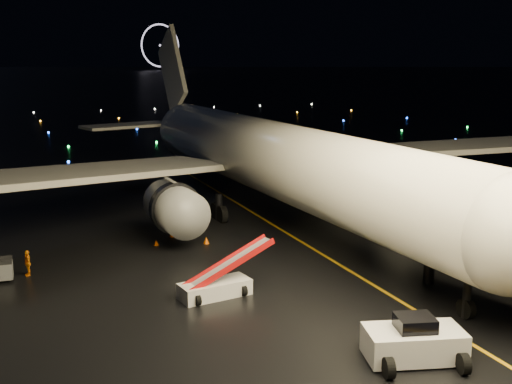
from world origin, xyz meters
TOP-DOWN VIEW (x-y plane):
  - ground at (0.00, 300.00)m, footprint 2000.00×2000.00m
  - lane_centre at (12.00, 15.00)m, footprint 0.25×80.00m
  - airliner at (12.61, 25.86)m, footprint 67.14×64.09m
  - pushback_tug at (8.25, -5.11)m, footprint 5.11×3.56m
  - belt_loader at (1.98, 6.32)m, footprint 6.56×2.68m
  - crew_c at (-8.36, 14.62)m, footprint 0.59×1.07m
  - safety_cone_0 at (4.91, 17.39)m, footprint 0.61×0.61m
  - safety_cone_1 at (2.91, 20.26)m, footprint 0.59×0.59m
  - safety_cone_2 at (1.17, 18.38)m, footprint 0.43×0.43m
  - ferris_wheel at (170.00, 720.00)m, footprint 49.33×16.80m
  - taxiway_lights at (0.00, 106.00)m, footprint 164.00×92.00m

SIDE VIEW (x-z plane):
  - ground at x=0.00m, z-range 0.00..0.00m
  - lane_centre at x=12.00m, z-range 0.00..0.02m
  - taxiway_lights at x=0.00m, z-range 0.00..0.36m
  - safety_cone_2 at x=1.17m, z-range 0.00..0.44m
  - safety_cone_1 at x=2.91m, z-range 0.00..0.53m
  - safety_cone_0 at x=4.91m, z-range 0.00..0.55m
  - crew_c at x=-8.36m, z-range 0.00..1.73m
  - pushback_tug at x=8.25m, z-range 0.00..2.21m
  - belt_loader at x=1.98m, z-range 0.00..3.09m
  - airliner at x=12.61m, z-range 0.00..18.20m
  - ferris_wheel at x=170.00m, z-range 0.00..52.00m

